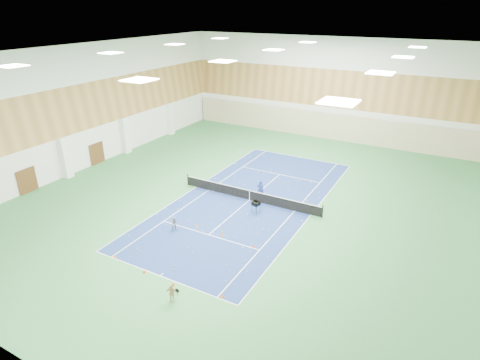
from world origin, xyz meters
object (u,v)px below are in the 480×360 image
child_court (175,224)px  child_apron (171,293)px  tennis_net (250,194)px  coach (260,189)px  ball_cart (256,207)px

child_court → child_apron: size_ratio=1.02×
tennis_net → child_apron: bearing=-81.3°
tennis_net → child_apron: 13.49m
tennis_net → child_apron: (2.03, -13.33, 0.01)m
coach → child_apron: size_ratio=1.42×
tennis_net → ball_cart: bearing=-49.4°
coach → ball_cart: bearing=90.6°
tennis_net → child_court: bearing=-109.2°
tennis_net → ball_cart: tennis_net is taller
coach → child_apron: coach is taller
coach → child_court: coach is taller
tennis_net → child_court: child_court is taller
child_apron → tennis_net: bearing=78.4°
coach → ball_cart: size_ratio=1.62×
ball_cart → tennis_net: bearing=142.4°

